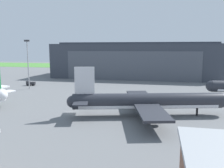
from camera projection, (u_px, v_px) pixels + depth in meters
name	position (u px, v px, depth m)	size (l,w,h in m)	color
ground_plane	(71.00, 113.00, 66.17)	(440.00, 440.00, 0.00)	slate
grass_field_strip	(135.00, 67.00, 229.84)	(440.00, 56.00, 0.08)	#4B8B3A
maintenance_hangar	(135.00, 60.00, 148.71)	(99.59, 38.60, 21.94)	#383D47
airliner_near_right	(148.00, 102.00, 62.80)	(42.83, 33.67, 13.51)	#282B33
pushback_tractor	(31.00, 83.00, 114.47)	(4.46, 2.86, 2.23)	#2D2D33
apron_light_mast	(28.00, 61.00, 102.90)	(2.40, 0.50, 21.93)	#99999E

